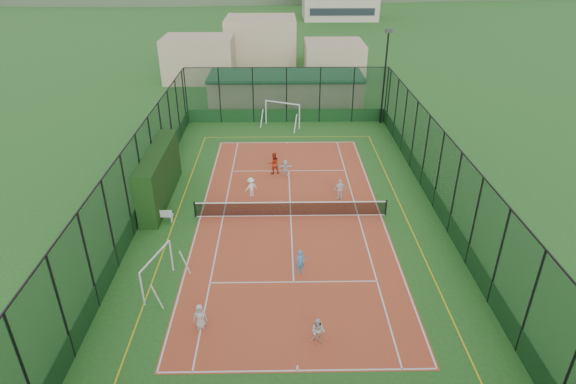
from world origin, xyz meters
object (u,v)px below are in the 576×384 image
Objects in this scene: child_near_right at (318,331)px; child_far_right at (340,189)px; coach at (274,163)px; futsal_goal_far at (282,115)px; child_near_mid at (300,262)px; child_far_back at (285,168)px; floodlight_ne at (384,78)px; white_bench at (160,215)px; child_near_left at (200,316)px; futsal_goal_near at (157,272)px; child_far_left at (251,187)px; clubhouse at (286,90)px.

child_far_right is at bearing 101.33° from child_near_right.
child_far_right is (2.32, 12.47, 0.09)m from child_near_right.
child_far_right is 5.79m from coach.
futsal_goal_far is 21.49m from child_near_mid.
coach is at bearing -25.26° from child_far_back.
floodlight_ne is 23.97m from child_near_mid.
white_bench is 9.68m from child_far_back.
child_near_left is at bearing 48.25° from child_far_right.
white_bench is at bearing 29.15° from futsal_goal_near.
futsal_goal_far reaches higher than coach.
futsal_goal_far is (6.14, 22.46, 0.18)m from futsal_goal_near.
futsal_goal_near reaches higher than coach.
child_far_left is at bearing 74.93° from child_near_left.
child_near_left is 15.71m from coach.
clubhouse is 16.45m from child_far_back.
child_far_left is (-2.88, 8.21, 0.00)m from child_near_mid.
coach reaches higher than white_bench.
floodlight_ne is 14.58m from child_far_back.
clubhouse is at bearing 67.81° from child_near_mid.
coach is (-0.79, 0.41, 0.19)m from child_far_back.
child_near_mid is 8.70m from child_far_left.
floodlight_ne is 18.23m from child_far_left.
futsal_goal_near reaches higher than child_far_back.
clubhouse reaches higher than child_near_left.
futsal_goal_near is (1.28, -6.12, 0.46)m from white_bench.
child_far_back is at bearing -159.24° from child_far_left.
child_far_left reaches higher than child_near_mid.
futsal_goal_near reaches higher than child_near_mid.
child_far_right is (-5.39, -14.51, -3.42)m from floodlight_ne.
child_far_right reaches higher than child_near_left.
futsal_goal_near is at bearing 54.43° from coach.
coach reaches higher than child_near_left.
child_near_left is at bearing -116.04° from floodlight_ne.
child_far_right reaches higher than child_near_right.
child_far_right is at bearing -110.38° from floodlight_ne.
child_near_mid reaches higher than white_bench.
futsal_goal_near is 2.12× the size of child_far_left.
clubhouse is at bearing 111.19° from futsal_goal_far.
child_near_mid is (0.74, -21.47, -0.42)m from futsal_goal_far.
child_near_right is at bearing -47.16° from white_bench.
child_near_left is at bearing -66.07° from white_bench.
futsal_goal_near is 10.03m from child_far_left.
futsal_goal_far is at bearing -131.69° from child_far_left.
clubhouse is 11.01× the size of child_far_right.
futsal_goal_near is 23.28m from futsal_goal_far.
coach is at bearing -93.84° from clubhouse.
futsal_goal_near is 6.95m from child_near_mid.
child_near_mid is 4.77m from child_near_right.
child_far_right is (3.21, -19.91, -0.87)m from clubhouse.
floodlight_ne is 29.18m from child_near_left.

